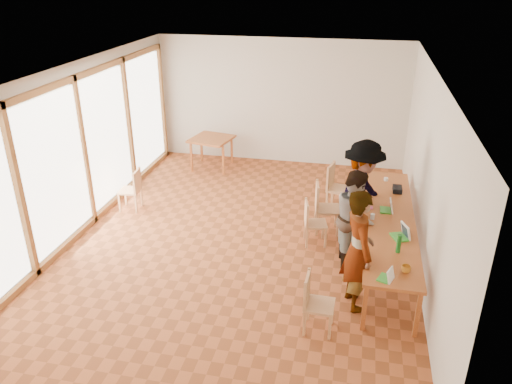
# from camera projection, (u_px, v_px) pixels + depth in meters

# --- Properties ---
(ground) EXTENTS (8.00, 8.00, 0.00)m
(ground) POSITION_uv_depth(u_px,v_px,m) (243.00, 237.00, 9.04)
(ground) COLOR #A45127
(ground) RESTS_ON ground
(wall_back) EXTENTS (6.00, 0.10, 3.00)m
(wall_back) POSITION_uv_depth(u_px,v_px,m) (281.00, 102.00, 11.98)
(wall_back) COLOR beige
(wall_back) RESTS_ON ground
(wall_front) EXTENTS (6.00, 0.10, 3.00)m
(wall_front) POSITION_uv_depth(u_px,v_px,m) (147.00, 303.00, 4.86)
(wall_front) COLOR beige
(wall_front) RESTS_ON ground
(wall_right) EXTENTS (0.10, 8.00, 3.00)m
(wall_right) POSITION_uv_depth(u_px,v_px,m) (427.00, 174.00, 7.85)
(wall_right) COLOR beige
(wall_right) RESTS_ON ground
(window_wall) EXTENTS (0.10, 8.00, 3.00)m
(window_wall) POSITION_uv_depth(u_px,v_px,m) (83.00, 148.00, 8.98)
(window_wall) COLOR white
(window_wall) RESTS_ON ground
(ceiling) EXTENTS (6.00, 8.00, 0.04)m
(ceiling) POSITION_uv_depth(u_px,v_px,m) (241.00, 69.00, 7.79)
(ceiling) COLOR white
(ceiling) RESTS_ON wall_back
(communal_table) EXTENTS (0.80, 4.00, 0.75)m
(communal_table) POSITION_uv_depth(u_px,v_px,m) (389.00, 220.00, 8.14)
(communal_table) COLOR #AD5C26
(communal_table) RESTS_ON ground
(side_table) EXTENTS (0.90, 0.90, 0.75)m
(side_table) POSITION_uv_depth(u_px,v_px,m) (212.00, 141.00, 11.90)
(side_table) COLOR #AD5C26
(side_table) RESTS_ON ground
(chair_near) EXTENTS (0.40, 0.40, 0.44)m
(chair_near) POSITION_uv_depth(u_px,v_px,m) (313.00, 297.00, 6.57)
(chair_near) COLOR tan
(chair_near) RESTS_ON ground
(chair_mid) EXTENTS (0.45, 0.45, 0.43)m
(chair_mid) POSITION_uv_depth(u_px,v_px,m) (311.00, 218.00, 8.66)
(chair_mid) COLOR tan
(chair_mid) RESTS_ON ground
(chair_far) EXTENTS (0.50, 0.50, 0.50)m
(chair_far) POSITION_uv_depth(u_px,v_px,m) (322.00, 202.00, 9.04)
(chair_far) COLOR tan
(chair_far) RESTS_ON ground
(chair_empty) EXTENTS (0.53, 0.53, 0.51)m
(chair_empty) POSITION_uv_depth(u_px,v_px,m) (335.00, 182.00, 9.86)
(chair_empty) COLOR tan
(chair_empty) RESTS_ON ground
(chair_spare) EXTENTS (0.43, 0.43, 0.45)m
(chair_spare) POSITION_uv_depth(u_px,v_px,m) (133.00, 186.00, 9.88)
(chair_spare) COLOR tan
(chair_spare) RESTS_ON ground
(person_near) EXTENTS (0.64, 0.77, 1.81)m
(person_near) POSITION_uv_depth(u_px,v_px,m) (358.00, 250.00, 6.90)
(person_near) COLOR gray
(person_near) RESTS_ON ground
(person_mid) EXTENTS (0.74, 0.88, 1.61)m
(person_mid) POSITION_uv_depth(u_px,v_px,m) (354.00, 217.00, 8.02)
(person_mid) COLOR gray
(person_mid) RESTS_ON ground
(person_far) EXTENTS (1.10, 1.41, 1.91)m
(person_far) POSITION_uv_depth(u_px,v_px,m) (362.00, 195.00, 8.45)
(person_far) COLOR gray
(person_far) RESTS_ON ground
(laptop_near) EXTENTS (0.24, 0.26, 0.18)m
(laptop_near) POSITION_uv_depth(u_px,v_px,m) (387.00, 277.00, 6.50)
(laptop_near) COLOR green
(laptop_near) RESTS_ON communal_table
(laptop_mid) EXTENTS (0.32, 0.33, 0.23)m
(laptop_mid) POSITION_uv_depth(u_px,v_px,m) (402.00, 234.00, 7.50)
(laptop_mid) COLOR green
(laptop_mid) RESTS_ON communal_table
(laptop_far) EXTENTS (0.22, 0.25, 0.21)m
(laptop_far) POSITION_uv_depth(u_px,v_px,m) (388.00, 208.00, 8.32)
(laptop_far) COLOR green
(laptop_far) RESTS_ON communal_table
(yellow_mug) EXTENTS (0.17, 0.17, 0.10)m
(yellow_mug) POSITION_uv_depth(u_px,v_px,m) (406.00, 269.00, 6.66)
(yellow_mug) COLOR orange
(yellow_mug) RESTS_ON communal_table
(green_bottle) EXTENTS (0.07, 0.07, 0.28)m
(green_bottle) POSITION_uv_depth(u_px,v_px,m) (399.00, 244.00, 7.09)
(green_bottle) COLOR #18651F
(green_bottle) RESTS_ON communal_table
(clear_glass) EXTENTS (0.07, 0.07, 0.09)m
(clear_glass) POSITION_uv_depth(u_px,v_px,m) (372.00, 217.00, 8.06)
(clear_glass) COLOR silver
(clear_glass) RESTS_ON communal_table
(condiment_cup) EXTENTS (0.08, 0.08, 0.06)m
(condiment_cup) POSITION_uv_depth(u_px,v_px,m) (386.00, 179.00, 9.50)
(condiment_cup) COLOR white
(condiment_cup) RESTS_ON communal_table
(pink_phone) EXTENTS (0.05, 0.10, 0.01)m
(pink_phone) POSITION_uv_depth(u_px,v_px,m) (371.00, 208.00, 8.44)
(pink_phone) COLOR #C13F71
(pink_phone) RESTS_ON communal_table
(black_pouch) EXTENTS (0.16, 0.26, 0.09)m
(black_pouch) POSITION_uv_depth(u_px,v_px,m) (397.00, 189.00, 9.04)
(black_pouch) COLOR black
(black_pouch) RESTS_ON communal_table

